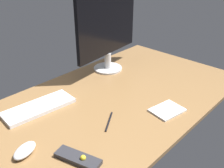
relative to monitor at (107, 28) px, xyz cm
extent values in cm
cube|color=olive|center=(-20.31, -27.41, -28.36)|extent=(140.00, 84.00, 2.00)
cylinder|color=silver|center=(0.00, 0.00, -26.77)|extent=(18.05, 18.05, 1.17)
cylinder|color=silver|center=(0.00, 0.00, -21.24)|extent=(4.17, 4.17, 9.88)
cube|color=black|center=(0.00, 0.00, 2.98)|extent=(52.05, 7.43, 38.56)
cube|color=white|center=(-56.65, -7.46, -26.44)|extent=(35.74, 16.59, 1.84)
ellipsoid|color=silver|center=(-78.05, -30.56, -25.72)|extent=(12.21, 9.30, 3.28)
cube|color=#2D2D33|center=(-66.52, -48.12, -26.43)|extent=(10.33, 18.97, 1.86)
sphere|color=yellow|center=(-65.89, -50.43, -25.12)|extent=(2.15, 2.15, 2.15)
cube|color=white|center=(-15.55, -54.54, -26.89)|extent=(17.05, 14.09, 0.95)
cylinder|color=black|center=(-41.30, -40.16, -26.97)|extent=(12.71, 8.39, 0.79)
camera|label=1|loc=(-111.99, -107.74, 44.11)|focal=42.40mm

